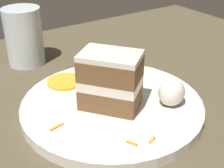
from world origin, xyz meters
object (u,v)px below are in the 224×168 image
object	(u,v)px
plate	(112,105)
drinking_glass	(25,40)
orange_garnish	(65,81)
cake_slice	(111,80)
cream_dollop	(172,92)

from	to	relation	value
plate	drinking_glass	size ratio (longest dim) A/B	2.46
orange_garnish	cake_slice	bearing A→B (deg)	103.96
cake_slice	cream_dollop	size ratio (longest dim) A/B	2.43
cake_slice	orange_garnish	world-z (taller)	cake_slice
cream_dollop	orange_garnish	distance (m)	0.19
cream_dollop	orange_garnish	xyz separation A→B (m)	(0.11, -0.16, -0.02)
cream_dollop	orange_garnish	bearing A→B (deg)	-55.71
plate	cream_dollop	bearing A→B (deg)	140.14
cake_slice	cream_dollop	distance (m)	0.10
cake_slice	drinking_glass	bearing A→B (deg)	60.44
cake_slice	cream_dollop	bearing A→B (deg)	-69.86
plate	orange_garnish	world-z (taller)	orange_garnish
orange_garnish	drinking_glass	size ratio (longest dim) A/B	0.53
cake_slice	drinking_glass	xyz separation A→B (m)	(0.04, -0.27, -0.01)
plate	orange_garnish	xyz separation A→B (m)	(0.04, -0.10, 0.01)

